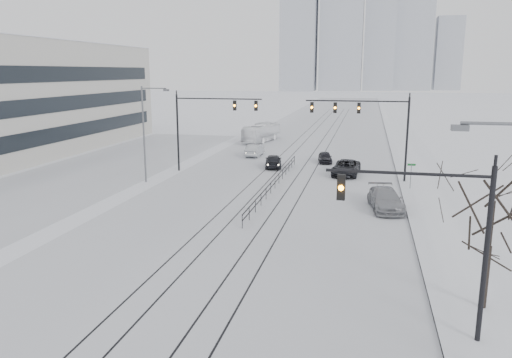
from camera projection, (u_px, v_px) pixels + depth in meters
name	position (u px, v px, depth m)	size (l,w,h in m)	color
road	(312.00, 143.00, 73.43)	(22.00, 260.00, 0.02)	silver
sidewalk_east	(407.00, 145.00, 70.52)	(5.00, 260.00, 0.16)	white
curb	(390.00, 145.00, 71.05)	(0.10, 260.00, 0.12)	gray
parking_strip	(102.00, 169.00, 53.87)	(14.00, 60.00, 0.03)	silver
tram_rails	(292.00, 168.00, 54.35)	(5.30, 180.00, 0.01)	black
skyline	(367.00, 33.00, 269.60)	(96.00, 48.00, 72.00)	#A2A7B1
traffic_mast_near	(442.00, 228.00, 18.66)	(6.10, 0.37, 7.00)	black
traffic_mast_ne	(371.00, 121.00, 46.62)	(9.60, 0.37, 8.00)	black
traffic_mast_nw	(205.00, 119.00, 51.19)	(9.10, 0.37, 8.00)	black
street_light_west	(146.00, 127.00, 46.33)	(2.73, 0.25, 9.00)	#595B60
bare_tree	(493.00, 212.00, 21.02)	(4.40, 4.40, 6.10)	black
median_fence	(275.00, 183.00, 44.71)	(0.06, 24.00, 1.00)	black
street_sign	(411.00, 172.00, 43.86)	(0.70, 0.06, 2.40)	#595B60
sedan_sb_inner	(273.00, 161.00, 54.41)	(1.74, 4.33, 1.47)	black
sedan_sb_outer	(255.00, 150.00, 61.80)	(1.56, 4.48, 1.47)	#B3B7BB
sedan_nb_front	(346.00, 168.00, 50.45)	(2.51, 5.44, 1.51)	black
sedan_nb_right	(386.00, 200.00, 37.82)	(2.21, 5.45, 1.58)	gray
sedan_nb_far	(325.00, 157.00, 57.37)	(1.47, 3.65, 1.24)	black
box_truck	(262.00, 133.00, 74.36)	(2.26, 9.66, 2.69)	white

